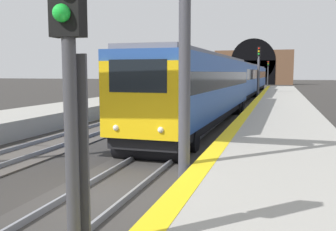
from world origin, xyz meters
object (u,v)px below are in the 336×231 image
Objects in this scene: railway_signal_near at (71,101)px; overhead_signal_gantry at (17,4)px; train_adjacent_platform at (214,78)px; railway_signal_mid at (258,69)px; railway_signal_far at (268,72)px; train_main_approaching at (240,80)px.

overhead_signal_gantry is (4.90, 4.43, 2.12)m from railway_signal_near.
overhead_signal_gantry is (-46.73, -2.57, 2.57)m from train_adjacent_platform.
railway_signal_far is (34.67, 0.00, -0.29)m from railway_signal_mid.
train_adjacent_platform is 11.09× the size of railway_signal_far.
railway_signal_mid is at bearing 29.22° from train_adjacent_platform.
train_main_approaching is 2.82m from railway_signal_mid.
railway_signal_near is 39.59m from railway_signal_mid.
railway_signal_mid is 34.98m from overhead_signal_gantry.
train_adjacent_platform is 23.70m from railway_signal_far.
railway_signal_far is (22.62, -7.00, 0.91)m from train_adjacent_platform.
overhead_signal_gantry reaches higher than train_adjacent_platform.
railway_signal_far reaches higher than train_adjacent_platform.
railway_signal_far is (74.25, 0.00, 0.46)m from railway_signal_near.
train_adjacent_platform is 46.87m from overhead_signal_gantry.
train_main_approaching is 33.12m from overhead_signal_gantry.
overhead_signal_gantry is (-32.92, 2.57, 2.58)m from train_main_approaching.
railway_signal_near is at bearing 4.01° from train_main_approaching.
train_main_approaching is at bearing -177.19° from railway_signal_near.
railway_signal_near is 0.49× the size of overhead_signal_gantry.
train_main_approaching is 37.88m from railway_signal_near.
overhead_signal_gantry is (-69.35, 4.43, 1.66)m from railway_signal_far.
overhead_signal_gantry reaches higher than railway_signal_mid.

